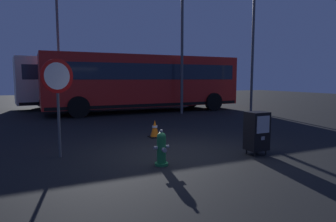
% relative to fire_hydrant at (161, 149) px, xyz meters
% --- Properties ---
extents(ground_plane, '(60.00, 60.00, 0.00)m').
position_rel_fire_hydrant_xyz_m(ground_plane, '(0.73, 0.68, -0.35)').
color(ground_plane, black).
extents(fire_hydrant, '(0.33, 0.32, 0.75)m').
position_rel_fire_hydrant_xyz_m(fire_hydrant, '(0.00, 0.00, 0.00)').
color(fire_hydrant, '#1E7238').
rests_on(fire_hydrant, ground_plane).
extents(newspaper_box_primary, '(0.48, 0.42, 1.02)m').
position_rel_fire_hydrant_xyz_m(newspaper_box_primary, '(2.37, -0.17, 0.22)').
color(newspaper_box_primary, black).
rests_on(newspaper_box_primary, ground_plane).
extents(stop_sign, '(0.71, 0.31, 2.23)m').
position_rel_fire_hydrant_xyz_m(stop_sign, '(-1.85, 1.53, 1.25)').
color(stop_sign, '#4C4F54').
rests_on(stop_sign, ground_plane).
extents(traffic_cone, '(0.36, 0.36, 0.53)m').
position_rel_fire_hydrant_xyz_m(traffic_cone, '(1.00, 2.79, -0.09)').
color(traffic_cone, black).
rests_on(traffic_cone, ground_plane).
extents(bus_near, '(10.51, 2.81, 3.00)m').
position_rel_fire_hydrant_xyz_m(bus_near, '(3.23, 9.64, 1.36)').
color(bus_near, red).
rests_on(bus_near, ground_plane).
extents(bus_far, '(10.66, 3.42, 3.00)m').
position_rel_fire_hydrant_xyz_m(bus_far, '(2.03, 13.52, 1.36)').
color(bus_far, beige).
rests_on(bus_far, ground_plane).
extents(street_light_near_left, '(0.32, 0.32, 7.25)m').
position_rel_fire_hydrant_xyz_m(street_light_near_left, '(-0.88, 12.39, 3.84)').
color(street_light_near_left, '#4C4F54').
rests_on(street_light_near_left, ground_plane).
extents(street_light_near_right, '(0.32, 0.32, 8.63)m').
position_rel_fire_hydrant_xyz_m(street_light_near_right, '(4.61, 7.88, 4.55)').
color(street_light_near_right, '#4C4F54').
rests_on(street_light_near_right, ground_plane).
extents(street_light_far_left, '(0.32, 0.32, 8.38)m').
position_rel_fire_hydrant_xyz_m(street_light_far_left, '(8.44, 7.05, 4.42)').
color(street_light_far_left, '#4C4F54').
rests_on(street_light_far_left, ground_plane).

